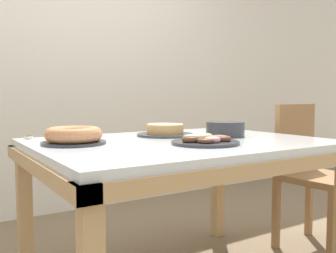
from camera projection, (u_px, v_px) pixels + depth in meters
wall_back at (72, 61)px, 3.23m from camera, size 8.00×0.10×2.60m
dining_table at (180, 158)px, 1.88m from camera, size 1.43×1.09×0.77m
chair at (310, 168)px, 2.44m from camera, size 0.46×0.46×0.94m
cake_chocolate_round at (165, 131)px, 2.08m from camera, size 0.31×0.31×0.07m
cake_golden_bundt at (74, 136)px, 1.70m from camera, size 0.29×0.29×0.08m
pastry_platter at (205, 141)px, 1.71m from camera, size 0.31×0.31×0.04m
plate_stack at (225, 129)px, 2.06m from camera, size 0.21×0.21×0.08m
tealight_left_edge at (29, 137)px, 1.91m from camera, size 0.04×0.04×0.04m
tealight_right_edge at (230, 130)px, 2.37m from camera, size 0.04×0.04×0.04m
tealight_near_front at (233, 128)px, 2.46m from camera, size 0.04×0.04×0.04m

